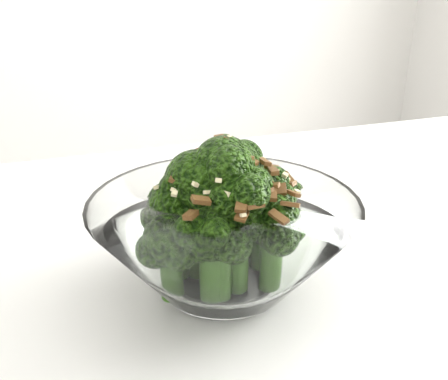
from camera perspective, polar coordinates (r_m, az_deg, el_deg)
name	(u,v)px	position (r m, az deg, el deg)	size (l,w,h in m)	color
table	(268,300)	(0.60, 5.08, -12.44)	(1.27, 0.91, 0.75)	white
broccoli_dish	(225,232)	(0.47, 0.07, -4.83)	(0.25, 0.25, 0.16)	white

